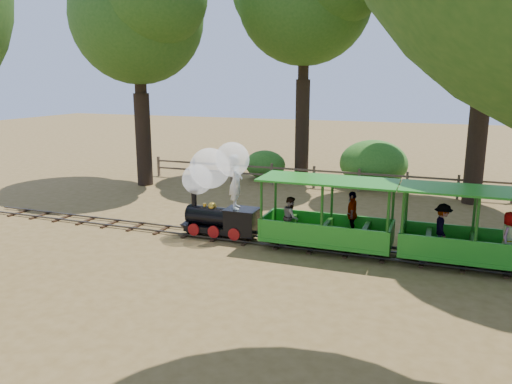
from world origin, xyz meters
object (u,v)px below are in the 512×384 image
(carriage_front, at_px, (325,222))
(carriage_rear, at_px, (472,237))
(fence, at_px, (336,177))
(locomotive, at_px, (216,183))

(carriage_front, xyz_separation_m, carriage_rear, (3.82, -0.04, 0.01))
(carriage_front, relative_size, fence, 0.21)
(locomotive, xyz_separation_m, carriage_front, (3.42, -0.05, -0.88))
(locomotive, xyz_separation_m, carriage_rear, (7.24, -0.08, -0.87))
(locomotive, distance_m, carriage_rear, 7.29)
(carriage_rear, xyz_separation_m, fence, (-5.16, 8.02, -0.25))
(locomotive, relative_size, carriage_rear, 0.80)
(carriage_front, xyz_separation_m, fence, (-1.34, 7.98, -0.24))
(carriage_front, height_order, carriage_rear, same)
(locomotive, bearing_deg, carriage_rear, -0.67)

